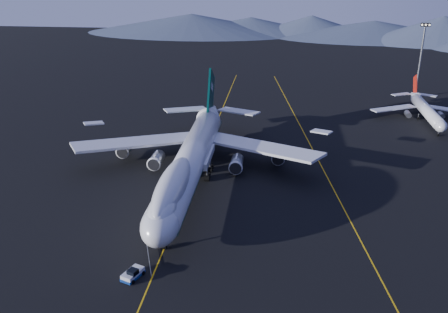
# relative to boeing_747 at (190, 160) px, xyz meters

# --- Properties ---
(ground) EXTENTS (500.00, 500.00, 0.00)m
(ground) POSITION_rel_boeing_747_xyz_m (-0.00, -0.03, -5.81)
(ground) COLOR black
(ground) RESTS_ON ground
(taxiway_line_main) EXTENTS (0.25, 220.00, 0.01)m
(taxiway_line_main) POSITION_rel_boeing_747_xyz_m (-0.00, -0.03, -5.80)
(taxiway_line_main) COLOR #E7AE0D
(taxiway_line_main) RESTS_ON ground
(taxiway_line_side) EXTENTS (28.08, 198.09, 0.01)m
(taxiway_line_side) POSITION_rel_boeing_747_xyz_m (30.00, 9.97, -5.80)
(taxiway_line_side) COLOR #E7AE0D
(taxiway_line_side) RESTS_ON ground
(boeing_747) EXTENTS (59.62, 72.43, 19.37)m
(boeing_747) POSITION_rel_boeing_747_xyz_m (0.00, 0.00, 0.00)
(boeing_747) COLOR silver
(boeing_747) RESTS_ON ground
(pushback_tug) EXTENTS (3.34, 4.48, 1.75)m
(pushback_tug) POSITION_rel_boeing_747_xyz_m (-3.00, -35.19, -5.26)
(pushback_tug) COLOR silver
(pushback_tug) RESTS_ON ground
(second_jet) EXTENTS (33.17, 37.47, 10.66)m
(second_jet) POSITION_rel_boeing_747_xyz_m (63.48, 54.43, -2.59)
(second_jet) COLOR silver
(second_jet) RESTS_ON ground
(floodlight_mast) EXTENTS (3.20, 2.40, 25.92)m
(floodlight_mast) POSITION_rel_boeing_747_xyz_m (67.02, 81.97, 7.32)
(floodlight_mast) COLOR black
(floodlight_mast) RESTS_ON ground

